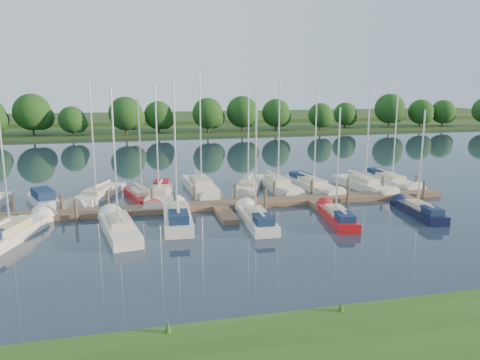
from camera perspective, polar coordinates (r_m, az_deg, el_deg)
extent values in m
plane|color=#1A2635|center=(30.57, 0.22, -7.16)|extent=(260.00, 260.00, 0.00)
cube|color=brown|center=(38.00, -2.68, -3.09)|extent=(40.00, 2.00, 0.40)
cube|color=brown|center=(34.48, -14.91, -5.02)|extent=(1.20, 4.00, 0.40)
cube|color=brown|center=(35.16, -1.74, -4.30)|extent=(1.20, 4.00, 0.40)
cube|color=brown|center=(37.57, 10.30, -3.44)|extent=(1.20, 4.00, 0.40)
cube|color=brown|center=(41.41, 20.49, -2.59)|extent=(1.20, 4.00, 0.40)
cylinder|color=#473D33|center=(39.46, -25.86, -3.11)|extent=(0.24, 0.24, 2.00)
cylinder|color=#473D33|center=(38.86, -20.88, -2.91)|extent=(0.24, 0.24, 2.00)
cylinder|color=#473D33|center=(38.55, -15.78, -2.69)|extent=(0.24, 0.24, 2.00)
cylinder|color=#473D33|center=(38.56, -10.65, -2.45)|extent=(0.24, 0.24, 2.00)
cylinder|color=#473D33|center=(38.87, -5.56, -2.18)|extent=(0.24, 0.24, 2.00)
cylinder|color=#473D33|center=(39.48, -0.59, -1.91)|extent=(0.24, 0.24, 2.00)
cylinder|color=#473D33|center=(40.38, 4.20, -1.63)|extent=(0.24, 0.24, 2.00)
cylinder|color=#473D33|center=(41.55, 8.74, -1.36)|extent=(0.24, 0.24, 2.00)
cylinder|color=#473D33|center=(42.96, 13.01, -1.10)|extent=(0.24, 0.24, 2.00)
cylinder|color=#473D33|center=(44.60, 16.98, -0.85)|extent=(0.24, 0.24, 2.00)
cylinder|color=#473D33|center=(46.44, 20.66, -0.61)|extent=(0.24, 0.24, 2.00)
cylinder|color=#473D33|center=(36.20, -19.34, -3.84)|extent=(0.24, 0.24, 2.00)
cylinder|color=#473D33|center=(36.15, -7.91, -3.30)|extent=(0.24, 0.24, 2.00)
cylinder|color=#473D33|center=(37.51, 3.11, -2.65)|extent=(0.24, 0.24, 2.00)
cylinder|color=#473D33|center=(40.13, 13.01, -1.99)|extent=(0.24, 0.24, 2.00)
cylinder|color=#473D33|center=(43.80, 21.47, -1.37)|extent=(0.24, 0.24, 2.00)
cube|color=#213C17|center=(103.76, -9.82, 6.19)|extent=(180.00, 30.00, 0.60)
cube|color=#304920|center=(128.60, -10.62, 7.37)|extent=(220.00, 40.00, 1.40)
cylinder|color=#38281C|center=(93.59, -23.68, 5.42)|extent=(0.36, 0.36, 2.57)
sphere|color=#11360E|center=(93.36, -23.84, 7.33)|extent=(6.00, 6.00, 6.00)
sphere|color=#11360E|center=(93.39, -23.00, 6.87)|extent=(4.29, 4.29, 4.29)
cylinder|color=#38281C|center=(91.52, -19.51, 5.66)|extent=(0.36, 0.36, 2.72)
sphere|color=#11360E|center=(91.27, -19.66, 7.73)|extent=(6.34, 6.34, 6.34)
sphere|color=#11360E|center=(91.40, -18.75, 7.22)|extent=(4.53, 4.53, 4.53)
cylinder|color=#38281C|center=(91.41, -14.45, 5.86)|extent=(0.36, 0.36, 2.43)
sphere|color=#11360E|center=(91.17, -14.54, 7.72)|extent=(5.68, 5.68, 5.68)
sphere|color=#11360E|center=(91.42, -13.75, 7.26)|extent=(4.06, 4.06, 4.06)
cylinder|color=#38281C|center=(92.60, -8.94, 6.05)|extent=(0.36, 0.36, 2.10)
sphere|color=#11360E|center=(92.39, -8.99, 7.63)|extent=(4.90, 4.90, 4.90)
sphere|color=#11360E|center=(92.73, -8.34, 7.23)|extent=(3.50, 3.50, 3.50)
cylinder|color=#38281C|center=(89.94, -4.50, 6.20)|extent=(0.36, 0.36, 2.74)
sphere|color=#11360E|center=(89.68, -4.53, 8.32)|extent=(6.38, 6.38, 6.38)
sphere|color=#11360E|center=(90.16, -3.68, 7.77)|extent=(4.56, 4.56, 4.56)
cylinder|color=#38281C|center=(93.92, -0.36, 6.26)|extent=(0.36, 0.36, 2.09)
sphere|color=#11360E|center=(93.72, -0.36, 7.82)|extent=(4.87, 4.87, 4.87)
sphere|color=#11360E|center=(94.20, 0.23, 7.41)|extent=(3.48, 3.48, 3.48)
cylinder|color=#38281C|center=(95.08, 5.32, 6.43)|extent=(0.36, 0.36, 2.60)
sphere|color=#11360E|center=(94.85, 5.35, 8.35)|extent=(6.07, 6.07, 6.07)
sphere|color=#11360E|center=(95.52, 6.05, 7.83)|extent=(4.33, 4.33, 4.33)
cylinder|color=#38281C|center=(98.21, 8.68, 6.42)|extent=(0.36, 0.36, 2.28)
sphere|color=#11360E|center=(98.00, 8.73, 8.05)|extent=(5.33, 5.33, 5.33)
sphere|color=#11360E|center=(98.68, 9.29, 7.61)|extent=(3.80, 3.80, 3.80)
cylinder|color=#38281C|center=(101.99, 12.81, 6.40)|extent=(0.36, 0.36, 2.09)
sphere|color=#11360E|center=(101.80, 12.88, 7.83)|extent=(4.87, 4.87, 4.87)
sphere|color=#11360E|center=(102.49, 13.34, 7.45)|extent=(3.48, 3.48, 3.48)
cylinder|color=#38281C|center=(105.10, 17.23, 6.44)|extent=(0.36, 0.36, 2.54)
sphere|color=#11360E|center=(104.90, 17.33, 8.14)|extent=(5.94, 5.94, 5.94)
sphere|color=#11360E|center=(105.77, 17.84, 7.67)|extent=(4.24, 4.24, 4.24)
cylinder|color=#38281C|center=(107.74, 20.76, 6.25)|extent=(0.36, 0.36, 2.25)
sphere|color=#11360E|center=(107.55, 20.86, 7.71)|extent=(5.25, 5.25, 5.25)
sphere|color=#11360E|center=(108.40, 21.27, 7.30)|extent=(3.75, 3.75, 3.75)
cylinder|color=#38281C|center=(113.34, 24.87, 6.32)|extent=(0.36, 0.36, 2.88)
sphere|color=#11360E|center=(113.13, 25.03, 8.09)|extent=(6.71, 6.71, 6.71)
sphere|color=#11360E|center=(114.23, 25.49, 7.59)|extent=(4.79, 4.79, 4.79)
cylinder|color=#38281C|center=(119.79, 26.59, 6.36)|extent=(0.36, 0.36, 2.73)
sphere|color=#11360E|center=(119.60, 26.73, 7.95)|extent=(6.38, 6.38, 6.38)
sphere|color=#11360E|center=(120.68, 27.13, 7.50)|extent=(4.55, 4.55, 4.55)
cube|color=silver|center=(42.13, -22.81, -2.60)|extent=(3.44, 5.32, 0.94)
cone|color=silver|center=(39.73, -21.98, -3.36)|extent=(1.34, 1.72, 0.84)
cube|color=#142546|center=(41.97, -22.89, -1.61)|extent=(2.28, 3.08, 0.85)
cube|color=silver|center=(43.31, -16.70, -1.80)|extent=(4.52, 7.14, 0.94)
cone|color=silver|center=(40.33, -18.85, -2.92)|extent=(1.85, 2.61, 0.97)
cube|color=#BFB293|center=(42.88, -16.94, -1.16)|extent=(2.57, 3.44, 0.43)
cylinder|color=silver|center=(41.84, -17.52, 4.83)|extent=(0.12, 0.12, 9.36)
cylinder|color=silver|center=(43.72, -16.37, -0.43)|extent=(1.32, 2.91, 0.10)
cylinder|color=silver|center=(43.72, -16.37, -0.43)|extent=(1.28, 2.63, 0.20)
cube|color=#A90F14|center=(41.37, -12.02, -2.18)|extent=(2.92, 6.16, 1.01)
cone|color=#A90F14|center=(38.58, -10.92, -3.14)|extent=(1.26, 2.21, 0.83)
cube|color=#BFB293|center=(40.94, -11.96, -1.41)|extent=(1.80, 2.88, 0.46)
cylinder|color=silver|center=(39.98, -12.08, 3.92)|extent=(0.12, 0.12, 8.02)
cylinder|color=silver|center=(41.71, -12.28, -0.67)|extent=(0.68, 2.63, 0.10)
cylinder|color=silver|center=(41.71, -12.28, -0.67)|extent=(0.71, 2.36, 0.20)
cube|color=silver|center=(41.05, -9.75, -2.20)|extent=(2.99, 6.87, 1.20)
cone|color=silver|center=(37.85, -10.26, -3.40)|extent=(1.32, 2.45, 0.93)
cube|color=#BFB293|center=(40.55, -9.83, -1.25)|extent=(1.90, 3.19, 0.54)
cube|color=maroon|center=(42.66, -9.53, -0.45)|extent=(1.63, 2.19, 0.60)
cylinder|color=silver|center=(39.49, -10.10, 4.77)|extent=(0.12, 0.12, 8.98)
cylinder|color=silver|center=(41.43, -9.71, -0.36)|extent=(0.62, 2.97, 0.10)
cylinder|color=silver|center=(41.43, -9.71, -0.36)|extent=(0.66, 2.66, 0.20)
cube|color=silver|center=(44.38, -4.92, -1.03)|extent=(2.47, 7.73, 1.26)
cone|color=silver|center=(40.74, -3.86, -2.16)|extent=(1.19, 2.72, 1.07)
cube|color=#BFB293|center=(43.84, -4.84, -0.08)|extent=(1.75, 3.51, 0.57)
cylinder|color=silver|center=(42.74, -4.85, 6.38)|extent=(0.12, 0.12, 10.32)
cylinder|color=silver|center=(44.86, -5.14, 0.77)|extent=(0.25, 3.44, 0.10)
cylinder|color=silver|center=(44.86, -5.14, 0.77)|extent=(0.33, 3.06, 0.20)
cube|color=silver|center=(44.52, 1.15, -0.95)|extent=(4.38, 6.89, 1.04)
cone|color=silver|center=(41.30, 0.45, -1.95)|extent=(1.79, 2.52, 0.94)
cube|color=#BFB293|center=(44.06, 1.08, -0.21)|extent=(2.49, 3.33, 0.47)
cylinder|color=silver|center=(43.04, 1.04, 5.41)|extent=(0.12, 0.12, 9.04)
cylinder|color=silver|center=(44.96, 1.28, 0.51)|extent=(1.29, 2.81, 0.10)
cylinder|color=silver|center=(44.96, 1.28, 0.51)|extent=(1.25, 2.54, 0.20)
cube|color=silver|center=(45.06, 4.31, -0.82)|extent=(2.55, 7.06, 1.17)
cone|color=silver|center=(41.99, 6.15, -1.79)|extent=(1.18, 2.50, 0.97)
cube|color=#BFB293|center=(44.60, 4.50, 0.03)|extent=(1.73, 3.23, 0.53)
cylinder|color=silver|center=(43.60, 4.77, 5.76)|extent=(0.12, 0.12, 9.33)
cylinder|color=silver|center=(45.45, 3.99, 0.81)|extent=(0.38, 3.11, 0.10)
cylinder|color=silver|center=(45.45, 3.99, 0.81)|extent=(0.45, 2.77, 0.20)
cube|color=silver|center=(45.55, 8.54, -0.79)|extent=(2.94, 7.41, 1.01)
cone|color=silver|center=(42.54, 10.94, -1.76)|extent=(1.33, 2.63, 1.01)
cube|color=#BFB293|center=(45.11, 8.79, -0.09)|extent=(1.93, 3.41, 0.46)
cube|color=#142546|center=(47.13, 7.36, 0.57)|extent=(1.68, 2.33, 0.51)
cylinder|color=silver|center=(44.10, 9.22, 5.84)|extent=(0.12, 0.12, 9.73)
cylinder|color=silver|center=(45.96, 8.14, 0.61)|extent=(0.52, 3.23, 0.10)
cylinder|color=silver|center=(45.96, 8.14, 0.61)|extent=(0.58, 2.88, 0.20)
cube|color=silver|center=(46.43, 14.49, -0.80)|extent=(2.86, 7.12, 1.23)
cone|color=silver|center=(43.75, 17.14, -1.70)|extent=(1.29, 2.53, 0.97)
cube|color=#BFB293|center=(45.99, 14.80, 0.09)|extent=(1.86, 3.28, 0.56)
cylinder|color=silver|center=(45.06, 15.35, 5.63)|extent=(0.12, 0.12, 9.34)
cylinder|color=silver|center=(46.73, 14.08, 0.86)|extent=(0.52, 3.10, 0.10)
cylinder|color=silver|center=(46.73, 14.08, 0.86)|extent=(0.57, 2.77, 0.20)
cube|color=silver|center=(49.58, 17.61, -0.20)|extent=(2.11, 7.22, 0.99)
cone|color=silver|center=(46.64, 19.93, -1.07)|extent=(1.04, 2.53, 1.01)
cube|color=#BFB293|center=(49.16, 17.87, 0.42)|extent=(1.55, 3.26, 0.45)
cube|color=#142546|center=(51.13, 16.47, 1.02)|extent=(1.44, 2.18, 0.49)
cylinder|color=silver|center=(48.21, 18.45, 5.85)|extent=(0.12, 0.12, 9.71)
cylinder|color=silver|center=(49.99, 17.24, 1.06)|extent=(0.14, 3.24, 0.10)
cylinder|color=silver|center=(49.99, 17.24, 1.06)|extent=(0.24, 2.88, 0.20)
cube|color=silver|center=(33.29, -26.82, -6.60)|extent=(4.46, 7.93, 1.15)
cone|color=silver|center=(36.43, -23.70, -4.81)|extent=(1.87, 2.88, 1.07)
cube|color=#BFB293|center=(33.39, -26.60, -5.19)|extent=(2.62, 3.77, 0.52)
cylinder|color=silver|center=(32.73, -27.05, 3.42)|extent=(0.12, 0.12, 10.32)
cube|color=silver|center=(32.18, -14.40, -6.28)|extent=(2.93, 6.83, 1.21)
cone|color=silver|center=(35.32, -15.26, -4.73)|extent=(1.30, 2.44, 0.93)
cube|color=#BFB293|center=(32.27, -14.56, -4.78)|extent=(1.87, 3.16, 0.55)
cylinder|color=silver|center=(31.68, -15.05, 2.86)|extent=(0.12, 0.12, 8.92)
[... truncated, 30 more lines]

